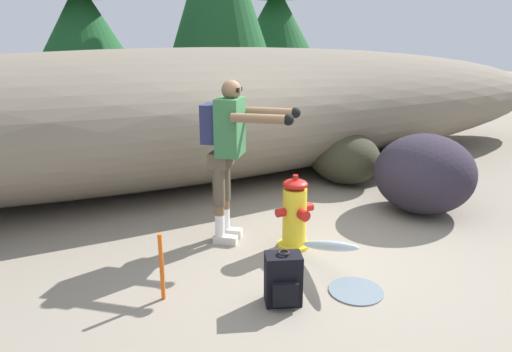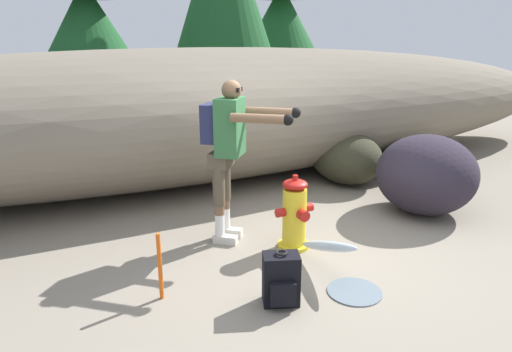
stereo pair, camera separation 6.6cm
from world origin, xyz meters
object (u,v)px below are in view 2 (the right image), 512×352
object	(u,v)px
fire_hydrant	(295,215)
boulder_mid	(426,174)
spare_backpack	(281,280)
survey_stake	(160,266)
utility_worker	(229,142)
boulder_large	(346,157)
boulder_small	(412,161)

from	to	relation	value
fire_hydrant	boulder_mid	size ratio (longest dim) A/B	0.63
fire_hydrant	spare_backpack	bearing A→B (deg)	-127.02
spare_backpack	survey_stake	distance (m)	1.02
utility_worker	boulder_mid	distance (m)	2.64
fire_hydrant	boulder_mid	world-z (taller)	boulder_mid
spare_backpack	boulder_mid	distance (m)	2.88
boulder_large	boulder_small	size ratio (longest dim) A/B	1.33
boulder_mid	fire_hydrant	bearing A→B (deg)	-175.93
survey_stake	fire_hydrant	bearing A→B (deg)	12.99
utility_worker	boulder_small	world-z (taller)	utility_worker
fire_hydrant	utility_worker	xyz separation A→B (m)	(-0.53, 0.47, 0.74)
boulder_large	boulder_mid	xyz separation A→B (m)	(0.11, -1.48, 0.10)
utility_worker	boulder_large	distance (m)	2.79
boulder_large	boulder_small	distance (m)	1.18
boulder_large	survey_stake	size ratio (longest dim) A/B	2.12
utility_worker	boulder_small	distance (m)	3.79
survey_stake	utility_worker	bearing A→B (deg)	39.24
utility_worker	boulder_large	bearing A→B (deg)	66.37
boulder_mid	boulder_small	xyz separation A→B (m)	(1.03, 1.23, -0.24)
spare_backpack	boulder_mid	bearing A→B (deg)	132.61
survey_stake	boulder_large	bearing A→B (deg)	29.85
utility_worker	spare_backpack	bearing A→B (deg)	-54.49
spare_backpack	boulder_small	world-z (taller)	boulder_small
boulder_large	survey_stake	xyz separation A→B (m)	(-3.44, -1.97, -0.10)
boulder_large	boulder_mid	distance (m)	1.48
boulder_mid	boulder_small	distance (m)	1.63
utility_worker	boulder_small	bearing A→B (deg)	55.32
utility_worker	spare_backpack	size ratio (longest dim) A/B	3.71
boulder_large	spare_backpack	bearing A→B (deg)	-135.78
spare_backpack	boulder_large	distance (m)	3.58
utility_worker	boulder_small	size ratio (longest dim) A/B	1.83
survey_stake	boulder_mid	bearing A→B (deg)	7.97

